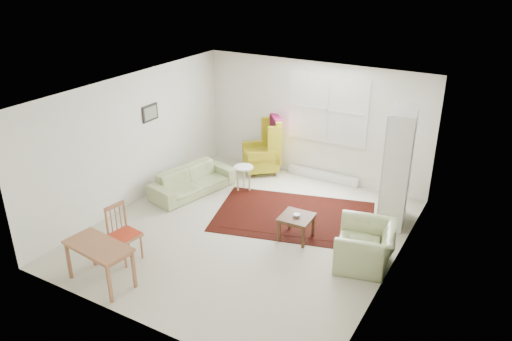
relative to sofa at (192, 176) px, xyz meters
The scene contains 10 objects.
room 2.06m from the sofa, 17.56° to the right, with size 5.04×5.54×2.51m.
rug 2.26m from the sofa, ahead, with size 2.88×1.85×0.03m, color black, non-canonical shape.
sofa is the anchor object (origin of this frame).
armchair 3.91m from the sofa, 10.58° to the right, with size 1.00×0.87×0.78m, color #9BA76F.
wingback_chair 1.75m from the sofa, 66.35° to the left, with size 0.73×0.78×1.27m, color #B1A61B, non-canonical shape.
coffee_table 2.66m from the sofa, 12.34° to the right, with size 0.53×0.53×0.43m, color #462715, non-canonical shape.
stool 1.05m from the sofa, 37.28° to the left, with size 0.39×0.39×0.52m, color white, non-canonical shape.
cabinet 4.00m from the sofa, 12.45° to the left, with size 0.44×0.84×2.11m, color silver, non-canonical shape.
desk 3.19m from the sofa, 78.40° to the right, with size 1.03×0.52×0.65m, color #A46942, non-canonical shape.
desk_chair 2.53m from the sofa, 77.96° to the right, with size 0.41×0.41×0.93m, color #A46942, non-canonical shape.
Camera 1 is at (3.91, -6.53, 4.53)m, focal length 35.00 mm.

